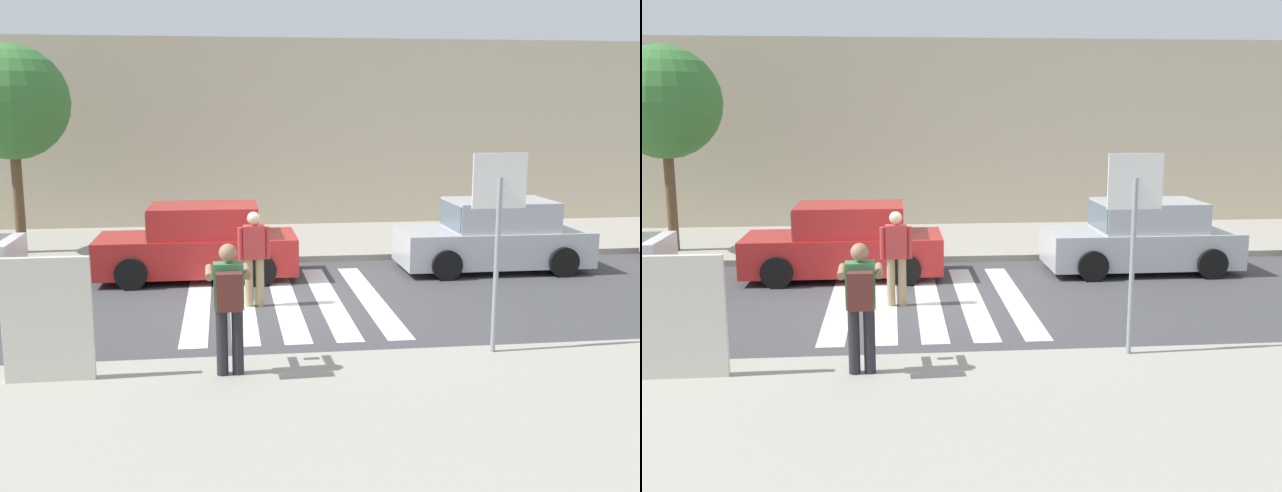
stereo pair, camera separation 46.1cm
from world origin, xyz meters
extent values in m
plane|color=#424244|center=(0.00, 0.00, 0.00)|extent=(120.00, 120.00, 0.00)
cube|color=#9E998C|center=(0.00, -6.20, 0.07)|extent=(60.00, 6.00, 0.14)
cube|color=#9E998C|center=(0.00, 6.00, 0.07)|extent=(60.00, 4.80, 0.14)
cube|color=beige|center=(0.00, 10.40, 2.72)|extent=(56.00, 4.00, 5.45)
cube|color=silver|center=(-1.60, 0.20, 0.00)|extent=(0.44, 5.20, 0.01)
cube|color=silver|center=(-0.80, 0.20, 0.00)|extent=(0.44, 5.20, 0.01)
cube|color=silver|center=(0.00, 0.20, 0.00)|extent=(0.44, 5.20, 0.01)
cube|color=silver|center=(0.80, 0.20, 0.00)|extent=(0.44, 5.20, 0.01)
cube|color=silver|center=(1.60, 0.20, 0.00)|extent=(0.44, 5.20, 0.01)
cylinder|color=gray|center=(2.65, -3.47, 1.38)|extent=(0.07, 0.07, 2.48)
cube|color=white|center=(2.65, -3.46, 2.57)|extent=(0.76, 0.03, 0.76)
cube|color=red|center=(2.65, -3.44, 2.57)|extent=(0.66, 0.02, 0.66)
cylinder|color=#232328|center=(-1.15, -3.91, 0.58)|extent=(0.15, 0.15, 0.88)
cylinder|color=#232328|center=(-0.95, -3.91, 0.58)|extent=(0.15, 0.15, 0.88)
cube|color=#3D844C|center=(-1.05, -3.91, 1.32)|extent=(0.39, 0.25, 0.60)
sphere|color=#A37556|center=(-1.05, -3.91, 1.75)|extent=(0.23, 0.23, 0.23)
cylinder|color=#A37556|center=(-1.30, -3.70, 1.46)|extent=(0.12, 0.58, 0.10)
cylinder|color=#A37556|center=(-0.82, -3.69, 1.46)|extent=(0.12, 0.58, 0.10)
cube|color=black|center=(-1.06, -3.51, 1.49)|extent=(0.14, 0.10, 0.10)
cube|color=#5B2823|center=(-1.05, -4.14, 1.30)|extent=(0.33, 0.21, 0.48)
cylinder|color=tan|center=(-0.68, -0.10, 0.44)|extent=(0.15, 0.15, 0.88)
cylinder|color=tan|center=(-0.48, -0.09, 0.44)|extent=(0.15, 0.15, 0.88)
cube|color=#B73333|center=(-0.58, -0.10, 1.18)|extent=(0.39, 0.25, 0.60)
sphere|color=beige|center=(-0.58, -0.10, 1.61)|extent=(0.23, 0.23, 0.23)
cylinder|color=#B73333|center=(-0.82, -0.11, 1.16)|extent=(0.10, 0.10, 0.58)
cylinder|color=#B73333|center=(-0.34, -0.09, 1.16)|extent=(0.10, 0.10, 0.58)
cube|color=red|center=(-1.66, 2.30, 0.53)|extent=(4.10, 1.70, 0.76)
cube|color=red|center=(-1.51, 2.30, 1.23)|extent=(2.20, 1.56, 0.64)
cube|color=slate|center=(-2.58, 2.30, 1.23)|extent=(0.10, 1.50, 0.54)
cube|color=slate|center=(-0.54, 2.30, 1.23)|extent=(0.10, 1.50, 0.51)
cylinder|color=black|center=(-2.94, 1.45, 0.32)|extent=(0.64, 0.22, 0.64)
cylinder|color=black|center=(-2.94, 3.15, 0.32)|extent=(0.64, 0.22, 0.64)
cylinder|color=black|center=(-0.39, 1.45, 0.32)|extent=(0.64, 0.22, 0.64)
cylinder|color=black|center=(-0.39, 3.15, 0.32)|extent=(0.64, 0.22, 0.64)
cube|color=#B7BABF|center=(4.73, 2.30, 0.53)|extent=(4.10, 1.70, 0.76)
cube|color=#B7BABF|center=(4.88, 2.30, 1.23)|extent=(2.20, 1.56, 0.64)
cube|color=slate|center=(3.81, 2.30, 1.23)|extent=(0.10, 1.50, 0.54)
cube|color=slate|center=(5.85, 2.30, 1.23)|extent=(0.10, 1.50, 0.51)
cylinder|color=black|center=(3.46, 1.45, 0.32)|extent=(0.64, 0.22, 0.64)
cylinder|color=black|center=(3.46, 3.15, 0.32)|extent=(0.64, 0.22, 0.64)
cylinder|color=black|center=(6.00, 1.45, 0.32)|extent=(0.64, 0.22, 0.64)
cylinder|color=black|center=(6.00, 3.15, 0.32)|extent=(0.64, 0.22, 0.64)
cylinder|color=brown|center=(-5.87, 4.95, 1.50)|extent=(0.24, 0.24, 2.72)
sphere|color=#387533|center=(-5.87, 4.95, 3.65)|extent=(2.63, 2.63, 2.63)
cube|color=beige|center=(-3.31, -3.86, 0.94)|extent=(1.10, 0.10, 1.60)
cube|color=#E5B74C|center=(-3.31, -3.81, 0.94)|extent=(0.96, 0.02, 1.46)
camera|label=1|loc=(-1.08, -13.23, 3.59)|focal=42.00mm
camera|label=2|loc=(-0.62, -13.28, 3.59)|focal=42.00mm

